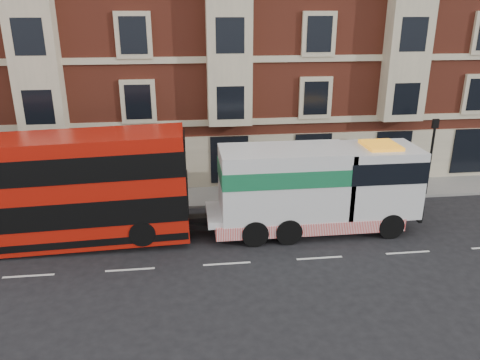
% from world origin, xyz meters
% --- Properties ---
extents(ground, '(120.00, 120.00, 0.00)m').
position_xyz_m(ground, '(0.00, 0.00, 0.00)').
color(ground, black).
rests_on(ground, ground).
extents(sidewalk, '(90.00, 3.00, 0.15)m').
position_xyz_m(sidewalk, '(0.00, 7.50, 0.07)').
color(sidewalk, slate).
rests_on(sidewalk, ground).
extents(victorian_terrace, '(45.00, 12.00, 20.40)m').
position_xyz_m(victorian_terrace, '(0.50, 15.00, 10.07)').
color(victorian_terrace, brown).
rests_on(victorian_terrace, ground).
extents(lamp_post_west, '(0.35, 0.15, 4.35)m').
position_xyz_m(lamp_post_west, '(-6.00, 6.20, 2.68)').
color(lamp_post_west, black).
rests_on(lamp_post_west, sidewalk).
extents(lamp_post_east, '(0.35, 0.15, 4.35)m').
position_xyz_m(lamp_post_east, '(12.00, 6.20, 2.68)').
color(lamp_post_east, black).
rests_on(lamp_post_east, sidewalk).
extents(double_decker_bus, '(12.37, 2.84, 5.01)m').
position_xyz_m(double_decker_bus, '(-7.72, 2.76, 2.65)').
color(double_decker_bus, '#B31509').
rests_on(double_decker_bus, ground).
extents(tow_truck, '(9.91, 2.93, 4.13)m').
position_xyz_m(tow_truck, '(4.34, 2.76, 2.19)').
color(tow_truck, silver).
rests_on(tow_truck, ground).
extents(pedestrian, '(0.69, 0.46, 1.88)m').
position_xyz_m(pedestrian, '(-11.04, 7.67, 1.09)').
color(pedestrian, '#1A1A34').
rests_on(pedestrian, sidewalk).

